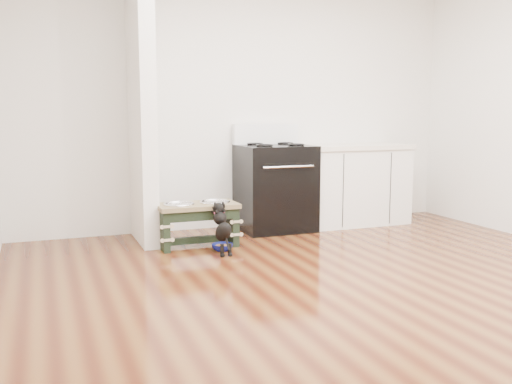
# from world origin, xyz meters

# --- Properties ---
(ground) EXTENTS (5.00, 5.00, 0.00)m
(ground) POSITION_xyz_m (0.00, 0.00, 0.00)
(ground) COLOR #40180B
(ground) RESTS_ON ground
(room_shell) EXTENTS (5.00, 5.00, 5.00)m
(room_shell) POSITION_xyz_m (0.00, 0.00, 1.62)
(room_shell) COLOR silver
(room_shell) RESTS_ON ground
(partition_wall) EXTENTS (0.15, 0.80, 2.70)m
(partition_wall) POSITION_xyz_m (-1.18, 2.10, 1.35)
(partition_wall) COLOR silver
(partition_wall) RESTS_ON ground
(oven_range) EXTENTS (0.76, 0.69, 1.14)m
(oven_range) POSITION_xyz_m (0.25, 2.16, 0.48)
(oven_range) COLOR black
(oven_range) RESTS_ON ground
(cabinet_run) EXTENTS (1.24, 0.64, 0.91)m
(cabinet_run) POSITION_xyz_m (1.23, 2.18, 0.45)
(cabinet_run) COLOR white
(cabinet_run) RESTS_ON ground
(dog_feeder) EXTENTS (0.76, 0.40, 0.43)m
(dog_feeder) POSITION_xyz_m (-0.74, 1.70, 0.30)
(dog_feeder) COLOR black
(dog_feeder) RESTS_ON ground
(puppy) EXTENTS (0.13, 0.39, 0.46)m
(puppy) POSITION_xyz_m (-0.61, 1.35, 0.25)
(puppy) COLOR black
(puppy) RESTS_ON ground
(floor_bowl) EXTENTS (0.26, 0.26, 0.06)m
(floor_bowl) POSITION_xyz_m (-0.57, 1.45, 0.03)
(floor_bowl) COLOR navy
(floor_bowl) RESTS_ON ground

